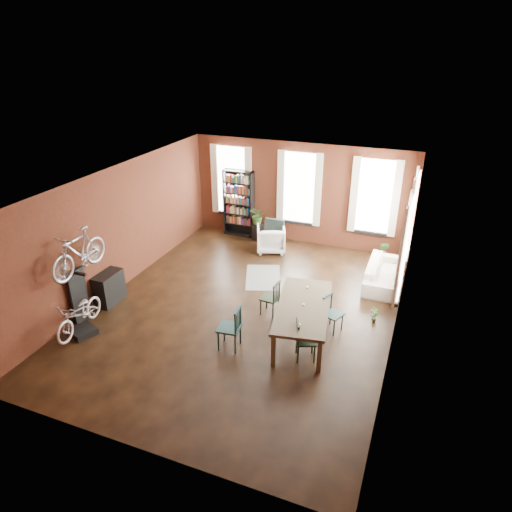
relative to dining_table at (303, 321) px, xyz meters
The scene contains 19 objects.
room 2.51m from the dining_table, 138.98° to the left, with size 9.00×9.04×3.22m.
dining_table is the anchor object (origin of this frame).
dining_chair_a 1.63m from the dining_table, 145.46° to the right, with size 0.46×0.46×1.00m, color #193938.
dining_chair_b 1.18m from the dining_table, 147.25° to the left, with size 0.40×0.40×0.86m, color black.
dining_chair_c 0.75m from the dining_table, 68.85° to the right, with size 0.41×0.41×0.89m, color #1C2E1B.
dining_chair_d 0.75m from the dining_table, 41.70° to the left, with size 0.39×0.39×0.85m, color #1A393A.
bookshelf 6.11m from the dining_table, 126.59° to the left, with size 1.00×0.32×2.20m, color black.
white_armchair 4.59m from the dining_table, 118.45° to the left, with size 0.85×0.80×0.87m, color silver.
cream_sofa 3.44m from the dining_table, 67.29° to the left, with size 2.08×0.61×0.81m, color beige.
striped_rug 2.92m from the dining_table, 127.97° to the left, with size 0.94×1.50×0.01m, color black.
bike_trainer 4.92m from the dining_table, 159.72° to the right, with size 0.49×0.49×0.14m, color black.
bike_wall_rack 5.17m from the dining_table, 166.31° to the right, with size 0.16×0.60×1.30m, color black.
console_table 4.91m from the dining_table, behind, with size 0.40×0.80×0.80m, color black.
plant_stand 5.49m from the dining_table, 121.57° to the left, with size 0.27×0.27×0.54m, color black.
plant_by_sofa 4.76m from the dining_table, 76.05° to the left, with size 0.33×0.60×0.27m, color #285221.
plant_small 1.86m from the dining_table, 40.14° to the left, with size 0.20×0.38×0.14m, color #386227.
bicycle_floor 4.93m from the dining_table, 159.48° to the right, with size 0.54×0.81×1.54m, color #BEB4AF.
bicycle_hung 5.22m from the dining_table, 165.62° to the right, with size 0.47×1.00×1.66m, color #A5A8AD.
plant_on_stand 5.52m from the dining_table, 121.49° to the left, with size 0.52×0.58×0.45m, color #365B24.
Camera 1 is at (3.73, -8.75, 6.03)m, focal length 32.00 mm.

